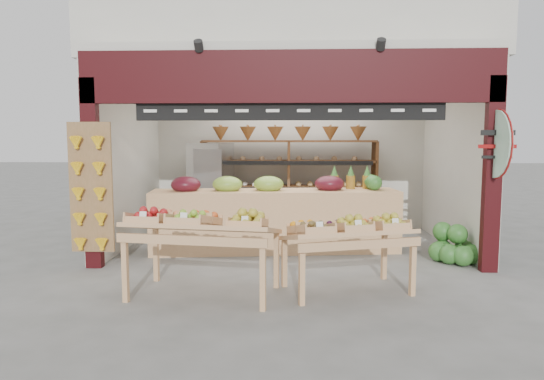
{
  "coord_description": "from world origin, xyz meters",
  "views": [
    {
      "loc": [
        0.04,
        -7.69,
        1.81
      ],
      "look_at": [
        -0.26,
        -0.2,
        1.03
      ],
      "focal_mm": 32.0,
      "sensor_mm": 36.0,
      "label": 1
    }
  ],
  "objects_px": {
    "cardboard_stack": "(207,229)",
    "refrigerator": "(211,189)",
    "back_shelving": "(289,167)",
    "watermelon_pile": "(455,248)",
    "display_table_left": "(195,224)",
    "display_table_right": "(347,230)",
    "mid_counter": "(274,218)"
  },
  "relations": [
    {
      "from": "cardboard_stack",
      "to": "refrigerator",
      "type": "bearing_deg",
      "value": 95.5
    },
    {
      "from": "back_shelving",
      "to": "refrigerator",
      "type": "xyz_separation_m",
      "value": [
        -1.48,
        -0.29,
        -0.41
      ]
    },
    {
      "from": "cardboard_stack",
      "to": "watermelon_pile",
      "type": "relative_size",
      "value": 1.4
    },
    {
      "from": "cardboard_stack",
      "to": "back_shelving",
      "type": "bearing_deg",
      "value": 42.46
    },
    {
      "from": "refrigerator",
      "to": "watermelon_pile",
      "type": "xyz_separation_m",
      "value": [
        3.98,
        -1.99,
        -0.66
      ]
    },
    {
      "from": "display_table_left",
      "to": "watermelon_pile",
      "type": "height_order",
      "value": "display_table_left"
    },
    {
      "from": "refrigerator",
      "to": "display_table_right",
      "type": "xyz_separation_m",
      "value": [
        2.2,
        -3.46,
        -0.13
      ]
    },
    {
      "from": "cardboard_stack",
      "to": "mid_counter",
      "type": "relative_size",
      "value": 0.27
    },
    {
      "from": "cardboard_stack",
      "to": "display_table_right",
      "type": "xyz_separation_m",
      "value": [
        2.11,
        -2.48,
        0.47
      ]
    },
    {
      "from": "cardboard_stack",
      "to": "mid_counter",
      "type": "height_order",
      "value": "mid_counter"
    },
    {
      "from": "cardboard_stack",
      "to": "display_table_left",
      "type": "bearing_deg",
      "value": -83.01
    },
    {
      "from": "watermelon_pile",
      "to": "display_table_left",
      "type": "bearing_deg",
      "value": -155.35
    },
    {
      "from": "mid_counter",
      "to": "watermelon_pile",
      "type": "bearing_deg",
      "value": -12.65
    },
    {
      "from": "display_table_left",
      "to": "back_shelving",
      "type": "bearing_deg",
      "value": 74.75
    },
    {
      "from": "refrigerator",
      "to": "cardboard_stack",
      "type": "height_order",
      "value": "refrigerator"
    },
    {
      "from": "back_shelving",
      "to": "mid_counter",
      "type": "xyz_separation_m",
      "value": [
        -0.23,
        -1.67,
        -0.74
      ]
    },
    {
      "from": "back_shelving",
      "to": "refrigerator",
      "type": "relative_size",
      "value": 1.94
    },
    {
      "from": "cardboard_stack",
      "to": "watermelon_pile",
      "type": "height_order",
      "value": "cardboard_stack"
    },
    {
      "from": "display_table_left",
      "to": "display_table_right",
      "type": "relative_size",
      "value": 1.1
    },
    {
      "from": "refrigerator",
      "to": "mid_counter",
      "type": "xyz_separation_m",
      "value": [
        1.26,
        -1.38,
        -0.33
      ]
    },
    {
      "from": "back_shelving",
      "to": "display_table_left",
      "type": "xyz_separation_m",
      "value": [
        -1.07,
        -3.91,
        -0.45
      ]
    },
    {
      "from": "display_table_right",
      "to": "refrigerator",
      "type": "bearing_deg",
      "value": 122.45
    },
    {
      "from": "display_table_left",
      "to": "display_table_right",
      "type": "distance_m",
      "value": 1.79
    },
    {
      "from": "mid_counter",
      "to": "display_table_left",
      "type": "distance_m",
      "value": 2.41
    },
    {
      "from": "back_shelving",
      "to": "display_table_right",
      "type": "relative_size",
      "value": 2.07
    },
    {
      "from": "refrigerator",
      "to": "mid_counter",
      "type": "relative_size",
      "value": 0.43
    },
    {
      "from": "refrigerator",
      "to": "watermelon_pile",
      "type": "bearing_deg",
      "value": -8.99
    },
    {
      "from": "display_table_left",
      "to": "watermelon_pile",
      "type": "distance_m",
      "value": 3.96
    },
    {
      "from": "cardboard_stack",
      "to": "display_table_left",
      "type": "height_order",
      "value": "display_table_left"
    },
    {
      "from": "back_shelving",
      "to": "cardboard_stack",
      "type": "xyz_separation_m",
      "value": [
        -1.39,
        -1.27,
        -1.01
      ]
    },
    {
      "from": "refrigerator",
      "to": "display_table_right",
      "type": "height_order",
      "value": "refrigerator"
    },
    {
      "from": "display_table_left",
      "to": "refrigerator",
      "type": "bearing_deg",
      "value": 96.59
    }
  ]
}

